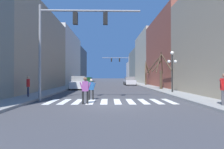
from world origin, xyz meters
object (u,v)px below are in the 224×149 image
at_px(pedestrian_on_right_sidewalk, 224,86).
at_px(pedestrian_waiting_at_curb, 28,84).
at_px(car_parked_left_mid, 79,83).
at_px(car_parked_left_near, 130,81).
at_px(street_tree_right_mid, 146,74).
at_px(street_tree_left_near, 160,71).
at_px(traffic_signal_far, 121,64).
at_px(car_parked_right_near, 87,82).
at_px(traffic_signal_near, 69,31).
at_px(pedestrian_near_right_corner, 85,88).
at_px(pedestrian_on_left_sidewalk, 91,87).
at_px(street_lamp_right_corner, 172,63).

distance_m(pedestrian_on_right_sidewalk, pedestrian_waiting_at_curb, 13.40).
xyz_separation_m(car_parked_left_mid, pedestrian_waiting_at_curb, (-2.41, -9.49, 0.29)).
relative_size(car_parked_left_near, pedestrian_on_right_sidewalk, 2.80).
xyz_separation_m(street_tree_right_mid, street_tree_left_near, (-0.42, -10.01, 0.20)).
xyz_separation_m(traffic_signal_far, street_tree_right_mid, (3.66, -12.23, -2.74)).
bearing_deg(car_parked_right_near, pedestrian_waiting_at_curb, 171.55).
bearing_deg(car_parked_right_near, traffic_signal_near, -176.72).
bearing_deg(pedestrian_near_right_corner, street_tree_right_mid, -118.57).
relative_size(traffic_signal_near, car_parked_left_near, 1.46).
relative_size(car_parked_left_mid, car_parked_right_near, 0.88).
relative_size(car_parked_left_near, pedestrian_near_right_corner, 2.91).
relative_size(pedestrian_near_right_corner, pedestrian_waiting_at_curb, 1.04).
distance_m(pedestrian_on_left_sidewalk, pedestrian_waiting_at_curb, 5.13).
bearing_deg(street_tree_left_near, car_parked_left_mid, 170.46).
distance_m(car_parked_left_mid, pedestrian_on_right_sidewalk, 17.23).
bearing_deg(traffic_signal_far, pedestrian_waiting_at_curb, -107.58).
relative_size(car_parked_left_mid, street_tree_right_mid, 0.97).
xyz_separation_m(pedestrian_on_left_sidewalk, street_tree_left_near, (7.71, 8.70, 1.42)).
distance_m(street_lamp_right_corner, pedestrian_waiting_at_curb, 13.19).
relative_size(street_lamp_right_corner, pedestrian_on_left_sidewalk, 2.64).
xyz_separation_m(car_parked_left_mid, street_tree_right_mid, (10.75, 8.27, 1.32)).
relative_size(traffic_signal_near, car_parked_right_near, 1.52).
bearing_deg(pedestrian_waiting_at_curb, traffic_signal_near, -143.90).
xyz_separation_m(pedestrian_waiting_at_curb, street_tree_left_near, (12.74, 7.75, 1.22)).
bearing_deg(traffic_signal_near, pedestrian_on_left_sidewalk, 21.10).
bearing_deg(pedestrian_near_right_corner, traffic_signal_far, -104.65).
bearing_deg(car_parked_left_near, traffic_signal_far, 5.70).
bearing_deg(car_parked_left_mid, street_tree_left_near, -99.54).
bearing_deg(street_tree_left_near, car_parked_right_near, 139.11).
relative_size(car_parked_right_near, pedestrian_on_right_sidewalk, 2.69).
distance_m(pedestrian_near_right_corner, pedestrian_waiting_at_curb, 5.60).
bearing_deg(car_parked_left_near, street_tree_right_mid, -134.89).
xyz_separation_m(street_lamp_right_corner, pedestrian_on_left_sidewalk, (-7.58, -4.29, -2.13)).
height_order(street_lamp_right_corner, pedestrian_near_right_corner, street_lamp_right_corner).
distance_m(traffic_signal_near, pedestrian_near_right_corner, 4.32).
xyz_separation_m(pedestrian_on_right_sidewalk, pedestrian_waiting_at_curb, (-12.68, 4.35, -0.08)).
bearing_deg(car_parked_left_mid, pedestrian_waiting_at_curb, 165.73).
bearing_deg(car_parked_right_near, pedestrian_near_right_corner, -173.05).
bearing_deg(street_tree_right_mid, traffic_signal_near, -116.55).
height_order(car_parked_left_mid, pedestrian_near_right_corner, car_parked_left_mid).
relative_size(pedestrian_near_right_corner, pedestrian_on_left_sidewalk, 1.09).
height_order(car_parked_left_near, street_tree_right_mid, street_tree_right_mid).
distance_m(street_lamp_right_corner, pedestrian_on_right_sidewalk, 7.91).
xyz_separation_m(car_parked_left_mid, pedestrian_on_left_sidewalk, (2.62, -10.44, 0.10)).
xyz_separation_m(traffic_signal_near, street_lamp_right_corner, (9.10, 4.87, -1.86)).
bearing_deg(pedestrian_on_right_sidewalk, traffic_signal_far, 72.49).
distance_m(traffic_signal_near, car_parked_left_near, 23.43).
height_order(car_parked_left_near, pedestrian_on_left_sidewalk, car_parked_left_near).
bearing_deg(pedestrian_on_left_sidewalk, car_parked_right_near, 85.64).
bearing_deg(street_tree_right_mid, street_lamp_right_corner, -92.17).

